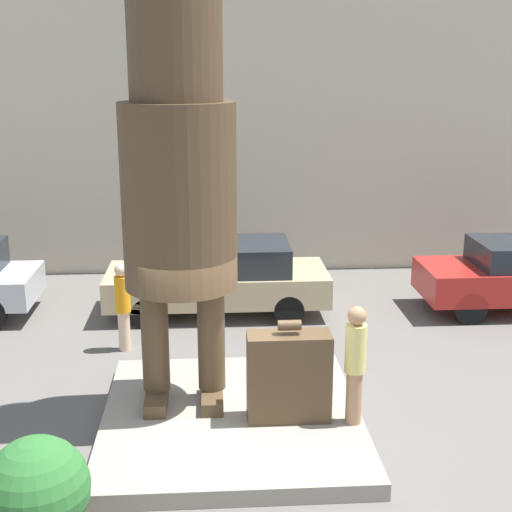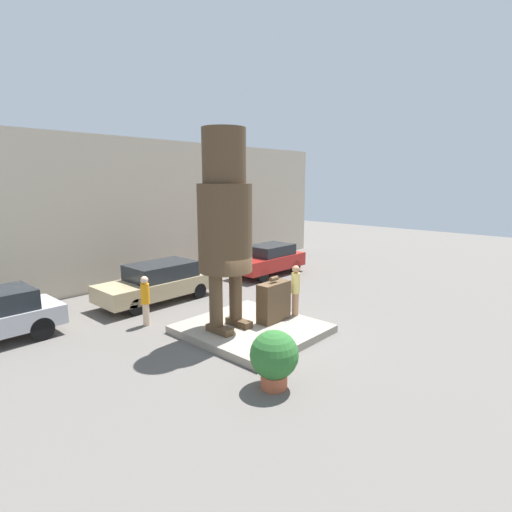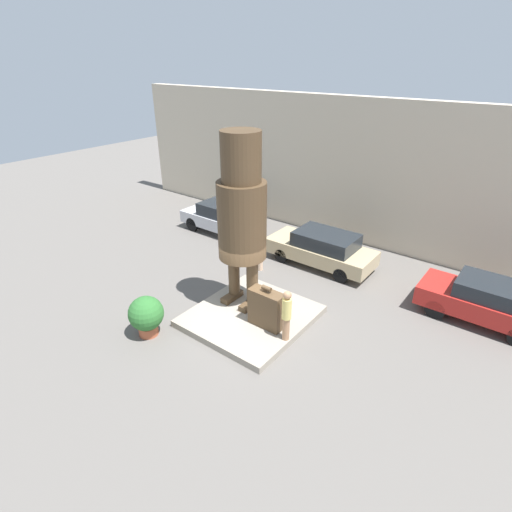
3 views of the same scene
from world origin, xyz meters
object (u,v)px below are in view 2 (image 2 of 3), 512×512
object	(u,v)px
statue_figure	(225,215)
giant_suitcase	(274,302)
planter_pot	(274,357)
worker_hivis	(145,299)
parked_car_red	(269,259)
parked_car_tan	(158,282)
tourist	(296,288)

from	to	relation	value
statue_figure	giant_suitcase	size ratio (longest dim) A/B	4.03
planter_pot	worker_hivis	distance (m)	5.72
planter_pot	parked_car_red	bearing A→B (deg)	41.35
parked_car_red	statue_figure	bearing A→B (deg)	31.56
giant_suitcase	parked_car_tan	distance (m)	5.27
statue_figure	parked_car_red	bearing A→B (deg)	31.56
tourist	worker_hivis	world-z (taller)	tourist
giant_suitcase	tourist	size ratio (longest dim) A/B	0.86
parked_car_tan	worker_hivis	distance (m)	2.67
tourist	parked_car_red	bearing A→B (deg)	48.21
statue_figure	tourist	bearing A→B (deg)	-19.49
parked_car_tan	worker_hivis	bearing A→B (deg)	47.26
giant_suitcase	worker_hivis	xyz separation A→B (m)	(-2.68, 3.24, 0.03)
tourist	parked_car_red	size ratio (longest dim) A/B	0.42
tourist	parked_car_tan	world-z (taller)	tourist
giant_suitcase	worker_hivis	bearing A→B (deg)	129.62
planter_pot	worker_hivis	xyz separation A→B (m)	(0.25, 5.71, 0.15)
parked_car_red	worker_hivis	distance (m)	8.33
parked_car_red	worker_hivis	xyz separation A→B (m)	(-8.16, -1.69, 0.10)
giant_suitcase	planter_pot	bearing A→B (deg)	-139.89
giant_suitcase	worker_hivis	distance (m)	4.21
parked_car_tan	planter_pot	bearing A→B (deg)	74.96
statue_figure	parked_car_tan	size ratio (longest dim) A/B	1.29
tourist	parked_car_tan	size ratio (longest dim) A/B	0.37
statue_figure	parked_car_red	world-z (taller)	statue_figure
parked_car_red	worker_hivis	bearing A→B (deg)	11.71
statue_figure	parked_car_tan	world-z (taller)	statue_figure
giant_suitcase	parked_car_red	bearing A→B (deg)	41.99
tourist	parked_car_red	distance (m)	6.89
parked_car_tan	parked_car_red	distance (m)	6.36
statue_figure	giant_suitcase	distance (m)	3.27
giant_suitcase	parked_car_red	world-z (taller)	giant_suitcase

